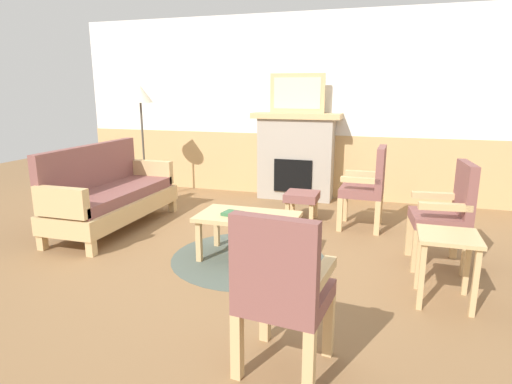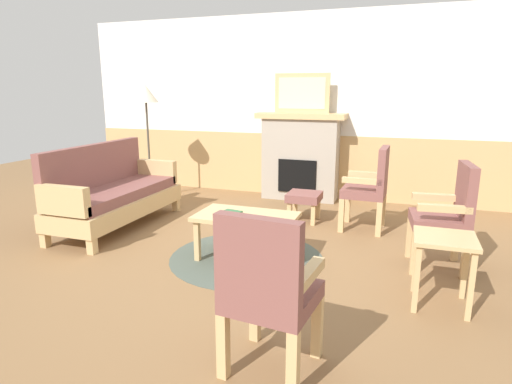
{
  "view_description": "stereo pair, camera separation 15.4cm",
  "coord_description": "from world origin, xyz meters",
  "views": [
    {
      "loc": [
        1.31,
        -3.87,
        1.6
      ],
      "look_at": [
        0.0,
        0.35,
        0.55
      ],
      "focal_mm": 30.07,
      "sensor_mm": 36.0,
      "label": 1
    },
    {
      "loc": [
        1.46,
        -3.82,
        1.6
      ],
      "look_at": [
        0.0,
        0.35,
        0.55
      ],
      "focal_mm": 30.07,
      "sensor_mm": 36.0,
      "label": 2
    }
  ],
  "objects": [
    {
      "name": "book_on_table",
      "position": [
        -0.07,
        -0.18,
        0.46
      ],
      "size": [
        0.2,
        0.19,
        0.03
      ],
      "primitive_type": "cube",
      "rotation": [
        0.0,
        0.0,
        -0.18
      ],
      "color": "#33663D",
      "rests_on": "coffee_table"
    },
    {
      "name": "armchair_by_window_left",
      "position": [
        1.12,
        1.17,
        0.54
      ],
      "size": [
        0.5,
        0.5,
        0.98
      ],
      "color": "tan",
      "rests_on": "ground_plane"
    },
    {
      "name": "side_table",
      "position": [
        1.79,
        -0.53,
        0.43
      ],
      "size": [
        0.44,
        0.44,
        0.55
      ],
      "color": "tan",
      "rests_on": "ground_plane"
    },
    {
      "name": "ground_plane",
      "position": [
        0.0,
        0.0,
        0.0
      ],
      "size": [
        14.0,
        14.0,
        0.0
      ],
      "primitive_type": "plane",
      "color": "olive"
    },
    {
      "name": "armchair_front_left",
      "position": [
        0.8,
        -1.74,
        0.54
      ],
      "size": [
        0.53,
        0.53,
        0.98
      ],
      "color": "tan",
      "rests_on": "ground_plane"
    },
    {
      "name": "armchair_near_fireplace",
      "position": [
        1.87,
        0.24,
        0.54
      ],
      "size": [
        0.52,
        0.52,
        0.98
      ],
      "color": "tan",
      "rests_on": "ground_plane"
    },
    {
      "name": "footstool",
      "position": [
        0.32,
        1.26,
        0.28
      ],
      "size": [
        0.4,
        0.4,
        0.36
      ],
      "color": "tan",
      "rests_on": "ground_plane"
    },
    {
      "name": "fireplace",
      "position": [
        0.0,
        2.35,
        0.65
      ],
      "size": [
        1.3,
        0.44,
        1.28
      ],
      "color": "#A39989",
      "rests_on": "ground_plane"
    },
    {
      "name": "coffee_table",
      "position": [
        0.07,
        -0.13,
        0.39
      ],
      "size": [
        0.96,
        0.56,
        0.44
      ],
      "color": "tan",
      "rests_on": "ground_plane"
    },
    {
      "name": "couch",
      "position": [
        -1.78,
        0.29,
        0.4
      ],
      "size": [
        0.7,
        1.8,
        0.98
      ],
      "color": "tan",
      "rests_on": "ground_plane"
    },
    {
      "name": "floor_lamp_by_couch",
      "position": [
        -2.13,
        1.62,
        1.45
      ],
      "size": [
        0.36,
        0.36,
        1.68
      ],
      "color": "#332D28",
      "rests_on": "ground_plane"
    },
    {
      "name": "framed_picture",
      "position": [
        0.0,
        2.35,
        1.56
      ],
      "size": [
        0.8,
        0.04,
        0.56
      ],
      "color": "tan",
      "rests_on": "fireplace"
    },
    {
      "name": "wall_back",
      "position": [
        0.0,
        2.6,
        1.31
      ],
      "size": [
        7.2,
        0.14,
        2.7
      ],
      "color": "white",
      "rests_on": "ground_plane"
    },
    {
      "name": "round_rug",
      "position": [
        0.07,
        -0.13,
        0.0
      ],
      "size": [
        1.5,
        1.5,
        0.01
      ],
      "primitive_type": "cylinder",
      "color": "#4C564C",
      "rests_on": "ground_plane"
    }
  ]
}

